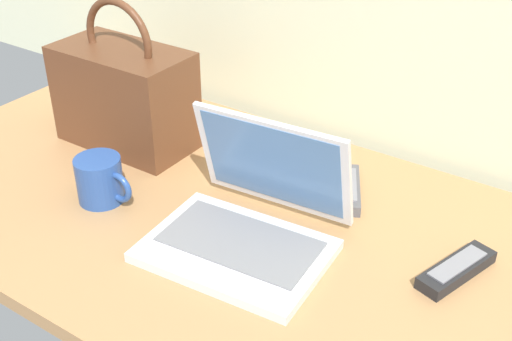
% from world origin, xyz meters
% --- Properties ---
extents(desk, '(1.60, 0.76, 0.03)m').
position_xyz_m(desk, '(0.00, 0.00, 0.01)').
color(desk, '#A87A4C').
rests_on(desk, ground).
extents(laptop, '(0.33, 0.30, 0.21)m').
position_xyz_m(laptop, '(0.03, -0.04, 0.08)').
color(laptop, silver).
rests_on(laptop, desk).
extents(coffee_mug, '(0.13, 0.09, 0.09)m').
position_xyz_m(coffee_mug, '(-0.28, -0.10, 0.08)').
color(coffee_mug, '#26478C').
rests_on(coffee_mug, desk).
extents(remote_control_near, '(0.09, 0.17, 0.02)m').
position_xyz_m(remote_control_near, '(0.37, 0.07, 0.04)').
color(remote_control_near, black).
rests_on(remote_control_near, desk).
extents(remote_control_far, '(0.12, 0.16, 0.02)m').
position_xyz_m(remote_control_far, '(0.11, 0.19, 0.04)').
color(remote_control_far, '#4C4C51').
rests_on(remote_control_far, desk).
extents(handbag, '(0.30, 0.16, 0.33)m').
position_xyz_m(handbag, '(-0.40, 0.11, 0.15)').
color(handbag, '#59331E').
rests_on(handbag, desk).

